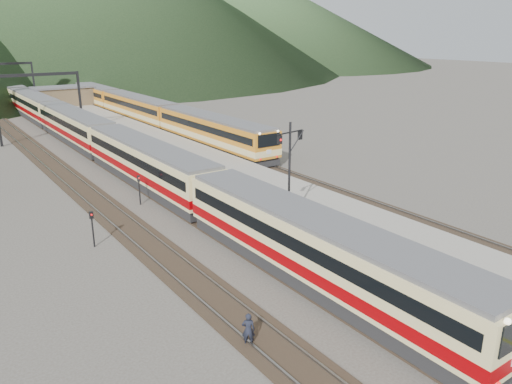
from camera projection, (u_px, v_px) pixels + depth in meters
track_main at (112, 163)px, 49.31m from camera, size 2.60×200.00×0.23m
track_far at (59, 171)px, 46.59m from camera, size 2.60×200.00×0.23m
track_second at (212, 148)px, 55.59m from camera, size 2.60×200.00×0.23m
platform at (172, 155)px, 50.68m from camera, size 8.00×100.00×1.00m
gantry_near at (39, 94)px, 57.78m from camera, size 9.55×0.25×8.00m
gantry_far at (1, 79)px, 77.29m from camera, size 9.55×0.25×8.00m
station_shed at (63, 96)px, 81.26m from camera, size 9.40×4.40×3.10m
hill_c at (210, 4)px, 234.38m from camera, size 160.00×160.00×50.00m
main_train at (75, 126)px, 57.92m from camera, size 3.06×104.77×3.73m
second_train at (138, 108)px, 71.23m from camera, size 3.07×62.91×3.75m
signal_mast at (290, 164)px, 29.55m from camera, size 2.18×0.53×6.48m
short_signal_b at (139, 186)px, 37.27m from camera, size 0.27×0.24×2.27m
short_signal_c at (92, 224)px, 29.84m from camera, size 0.23×0.17×2.27m
worker at (248, 330)px, 20.51m from camera, size 0.66×0.61×1.51m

